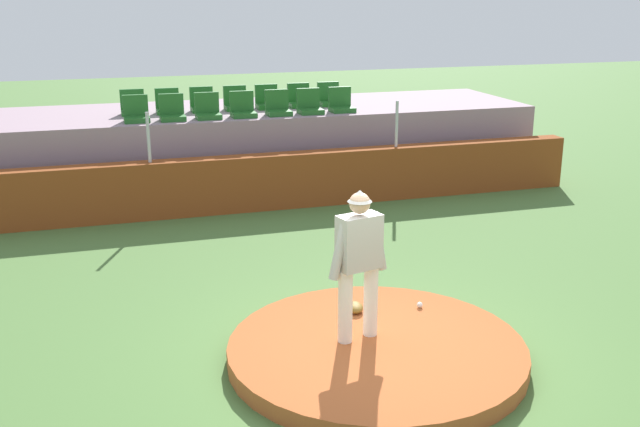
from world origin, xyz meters
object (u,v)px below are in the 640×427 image
Objects in this scene: fielding_glove at (355,307)px; stadium_chair_2 at (208,110)px; pitcher at (359,254)px; stadium_chair_8 at (168,105)px; stadium_chair_12 at (299,99)px; stadium_chair_10 at (236,102)px; stadium_chair_1 at (172,112)px; stadium_chair_5 at (309,106)px; stadium_chair_13 at (329,98)px; stadium_chair_9 at (202,104)px; stadium_chair_7 at (133,107)px; stadium_chair_4 at (278,107)px; stadium_chair_3 at (243,109)px; stadium_chair_6 at (341,104)px; stadium_chair_0 at (136,113)px; baseball at (420,305)px; stadium_chair_11 at (267,101)px.

stadium_chair_2 is at bearing 18.55° from fielding_glove.
stadium_chair_8 reaches higher than pitcher.
stadium_chair_10 is at bearing 0.98° from stadium_chair_12.
stadium_chair_1 is 1.00× the size of stadium_chair_12.
pitcher is 3.53× the size of stadium_chair_5.
stadium_chair_13 is (3.51, 0.05, 0.00)m from stadium_chair_8.
stadium_chair_2 and stadium_chair_9 have the same top height.
stadium_chair_7 is 1.00× the size of stadium_chair_8.
stadium_chair_4 is 2.96m from stadium_chair_7.
stadium_chair_13 is (2.12, 0.95, 0.00)m from stadium_chair_3.
stadium_chair_9 is (-0.74, 7.55, 1.51)m from fielding_glove.
stadium_chair_2 is 1.13m from stadium_chair_8.
stadium_chair_6 is (2.09, 0.05, 0.00)m from stadium_chair_3.
pitcher is 7.35m from stadium_chair_3.
stadium_chair_12 is at bearing -165.58° from stadium_chair_0.
stadium_chair_5 is 1.18m from stadium_chair_13.
baseball is 6.98m from stadium_chair_3.
stadium_chair_8 is 2.82m from stadium_chair_12.
stadium_chair_12 is (3.52, 0.01, 0.00)m from stadium_chair_7.
stadium_chair_9 is (0.71, 0.03, 0.00)m from stadium_chair_8.
stadium_chair_2 is at bearing -0.03° from stadium_chair_3.
stadium_chair_12 is at bearing -179.18° from stadium_chair_8.
stadium_chair_2 and stadium_chair_10 have the same top height.
stadium_chair_2 is 1.00× the size of stadium_chair_8.
stadium_chair_4 is 0.91m from stadium_chair_11.
baseball is 7.86m from stadium_chair_12.
stadium_chair_1 is at bearing 0.39° from stadium_chair_5.
pitcher is 3.53× the size of stadium_chair_4.
stadium_chair_3 is at bearing 0.86° from stadium_chair_5.
stadium_chair_12 is at bearing 64.99° from pitcher.
stadium_chair_10 is at bearing -147.45° from stadium_chair_1.
stadium_chair_7 is 2.81m from stadium_chair_11.
stadium_chair_4 is 0.67m from stadium_chair_5.
stadium_chair_0 is 1.00× the size of stadium_chair_13.
stadium_chair_5 is 2.92m from stadium_chair_8.
stadium_chair_8 is at bearing -22.70° from stadium_chair_4.
pitcher is 3.53× the size of stadium_chair_9.
pitcher is 8.31m from stadium_chair_11.
stadium_chair_10 is at bearing -157.37° from stadium_chair_0.
stadium_chair_1 is (-1.25, 7.33, 0.54)m from pitcher.
pitcher is 7.37m from stadium_chair_2.
fielding_glove is 7.16m from stadium_chair_0.
stadium_chair_4 is 1.00× the size of stadium_chair_5.
stadium_chair_11 is (2.10, 0.02, 0.00)m from stadium_chair_8.
pitcher is 8.43m from stadium_chair_12.
pitcher is 8.26m from stadium_chair_10.
stadium_chair_1 is 1.18m from stadium_chair_9.
fielding_glove is 7.14m from stadium_chair_6.
stadium_chair_4 is at bearing 90.70° from stadium_chair_11.
stadium_chair_4 and stadium_chair_9 have the same top height.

